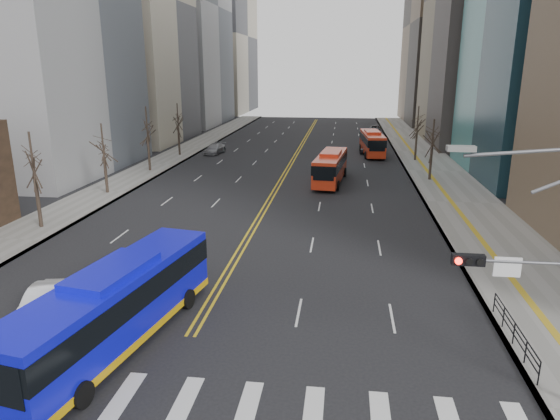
{
  "coord_description": "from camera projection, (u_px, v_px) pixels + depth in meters",
  "views": [
    {
      "loc": [
        6.65,
        -14.56,
        11.8
      ],
      "look_at": [
        3.24,
        12.01,
        4.15
      ],
      "focal_mm": 32.0,
      "sensor_mm": 36.0,
      "label": 1
    }
  ],
  "objects": [
    {
      "name": "ground",
      "position": [
        148.0,
        408.0,
        17.94
      ],
      "size": [
        220.0,
        220.0,
        0.0
      ],
      "primitive_type": "plane",
      "color": "black"
    },
    {
      "name": "crosswalk",
      "position": [
        148.0,
        408.0,
        17.94
      ],
      "size": [
        26.7,
        4.0,
        0.01
      ],
      "color": "silver",
      "rests_on": "ground"
    },
    {
      "name": "car_silver",
      "position": [
        215.0,
        149.0,
        71.04
      ],
      "size": [
        2.57,
        5.11,
        1.42
      ],
      "primitive_type": "imported",
      "rotation": [
        0.0,
        0.0,
        -0.12
      ],
      "color": "gray",
      "rests_on": "ground"
    },
    {
      "name": "red_bus_near",
      "position": [
        331.0,
        165.0,
        52.73
      ],
      "size": [
        3.48,
        10.69,
        3.35
      ],
      "color": "red",
      "rests_on": "ground"
    },
    {
      "name": "sidewalk_right",
      "position": [
        436.0,
        171.0,
        58.69
      ],
      "size": [
        7.0,
        130.0,
        0.15
      ],
      "primitive_type": "cube",
      "color": "gray",
      "rests_on": "ground"
    },
    {
      "name": "centerline",
      "position": [
        296.0,
        155.0,
        70.39
      ],
      "size": [
        0.55,
        100.0,
        0.01
      ],
      "color": "gold",
      "rests_on": "ground"
    },
    {
      "name": "sidewalk_left",
      "position": [
        158.0,
        164.0,
        62.86
      ],
      "size": [
        5.0,
        130.0,
        0.15
      ],
      "primitive_type": "cube",
      "color": "gray",
      "rests_on": "ground"
    },
    {
      "name": "signal_mast",
      "position": [
        551.0,
        281.0,
        16.82
      ],
      "size": [
        5.37,
        0.37,
        9.39
      ],
      "color": "slate",
      "rests_on": "ground"
    },
    {
      "name": "red_bus_far",
      "position": [
        372.0,
        141.0,
        69.74
      ],
      "size": [
        3.28,
        10.75,
        3.38
      ],
      "color": "red",
      "rests_on": "ground"
    },
    {
      "name": "pedestrian_railing",
      "position": [
        514.0,
        330.0,
        21.68
      ],
      "size": [
        0.06,
        6.06,
        1.02
      ],
      "color": "black",
      "rests_on": "sidewalk_right"
    },
    {
      "name": "blue_bus",
      "position": [
        115.0,
        305.0,
        21.59
      ],
      "size": [
        4.88,
        12.92,
        3.67
      ],
      "color": "#0E10DB",
      "rests_on": "ground"
    },
    {
      "name": "street_trees",
      "position": [
        206.0,
        139.0,
        50.43
      ],
      "size": [
        35.2,
        47.2,
        7.6
      ],
      "color": "#2E221C",
      "rests_on": "ground"
    },
    {
      "name": "car_dark_far",
      "position": [
        375.0,
        129.0,
        95.54
      ],
      "size": [
        2.35,
        4.37,
        1.17
      ],
      "primitive_type": "imported",
      "rotation": [
        0.0,
        0.0,
        -0.1
      ],
      "color": "black",
      "rests_on": "ground"
    },
    {
      "name": "car_white",
      "position": [
        45.0,
        303.0,
        24.39
      ],
      "size": [
        2.32,
        4.67,
        1.47
      ],
      "primitive_type": "imported",
      "rotation": [
        0.0,
        0.0,
        0.18
      ],
      "color": "white",
      "rests_on": "ground"
    },
    {
      "name": "car_dark_mid",
      "position": [
        368.0,
        148.0,
        71.39
      ],
      "size": [
        2.84,
        4.52,
        1.44
      ],
      "primitive_type": "imported",
      "rotation": [
        0.0,
        0.0,
        -0.29
      ],
      "color": "black",
      "rests_on": "ground"
    }
  ]
}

